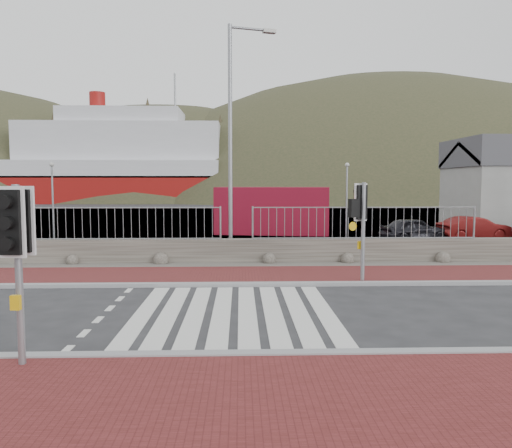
{
  "coord_description": "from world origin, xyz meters",
  "views": [
    {
      "loc": [
        0.15,
        -11.39,
        3.02
      ],
      "look_at": [
        0.6,
        3.0,
        1.83
      ],
      "focal_mm": 35.0,
      "sensor_mm": 36.0,
      "label": 1
    }
  ],
  "objects_px": {
    "traffic_signal_near": "(17,236)",
    "car_b": "(474,228)",
    "traffic_signal_far": "(362,210)",
    "shipping_container": "(273,210)",
    "streetlight": "(234,129)",
    "car_a": "(413,229)",
    "ferry": "(82,168)"
  },
  "relations": [
    {
      "from": "streetlight",
      "to": "shipping_container",
      "type": "relative_size",
      "value": 1.36
    },
    {
      "from": "car_b",
      "to": "traffic_signal_near",
      "type": "bearing_deg",
      "value": 129.7
    },
    {
      "from": "traffic_signal_near",
      "to": "car_a",
      "type": "distance_m",
      "value": 21.73
    },
    {
      "from": "ferry",
      "to": "traffic_signal_near",
      "type": "distance_m",
      "value": 74.44
    },
    {
      "from": "ferry",
      "to": "shipping_container",
      "type": "height_order",
      "value": "ferry"
    },
    {
      "from": "traffic_signal_near",
      "to": "car_b",
      "type": "relative_size",
      "value": 0.79
    },
    {
      "from": "streetlight",
      "to": "car_b",
      "type": "height_order",
      "value": "streetlight"
    },
    {
      "from": "car_a",
      "to": "shipping_container",
      "type": "bearing_deg",
      "value": 46.07
    },
    {
      "from": "traffic_signal_near",
      "to": "car_b",
      "type": "xyz_separation_m",
      "value": [
        15.95,
        17.95,
        -1.55
      ]
    },
    {
      "from": "traffic_signal_near",
      "to": "car_b",
      "type": "bearing_deg",
      "value": 53.56
    },
    {
      "from": "traffic_signal_near",
      "to": "traffic_signal_far",
      "type": "distance_m",
      "value": 9.85
    },
    {
      "from": "traffic_signal_far",
      "to": "car_a",
      "type": "height_order",
      "value": "traffic_signal_far"
    },
    {
      "from": "ferry",
      "to": "car_b",
      "type": "xyz_separation_m",
      "value": [
        37.19,
        -53.32,
        -4.74
      ]
    },
    {
      "from": "traffic_signal_near",
      "to": "shipping_container",
      "type": "xyz_separation_m",
      "value": [
        5.5,
        21.66,
        -0.79
      ]
    },
    {
      "from": "streetlight",
      "to": "car_b",
      "type": "relative_size",
      "value": 2.39
    },
    {
      "from": "ferry",
      "to": "car_b",
      "type": "bearing_deg",
      "value": -55.11
    },
    {
      "from": "shipping_container",
      "to": "car_b",
      "type": "distance_m",
      "value": 11.11
    },
    {
      "from": "traffic_signal_far",
      "to": "shipping_container",
      "type": "bearing_deg",
      "value": -106.41
    },
    {
      "from": "streetlight",
      "to": "shipping_container",
      "type": "height_order",
      "value": "streetlight"
    },
    {
      "from": "car_a",
      "to": "car_b",
      "type": "relative_size",
      "value": 0.94
    },
    {
      "from": "shipping_container",
      "to": "traffic_signal_near",
      "type": "bearing_deg",
      "value": -94.22
    },
    {
      "from": "traffic_signal_far",
      "to": "car_b",
      "type": "height_order",
      "value": "traffic_signal_far"
    },
    {
      "from": "shipping_container",
      "to": "ferry",
      "type": "bearing_deg",
      "value": 128.36
    },
    {
      "from": "traffic_signal_far",
      "to": "streetlight",
      "type": "distance_m",
      "value": 6.8
    },
    {
      "from": "car_b",
      "to": "shipping_container",
      "type": "bearing_deg",
      "value": 61.78
    },
    {
      "from": "streetlight",
      "to": "car_a",
      "type": "bearing_deg",
      "value": 18.31
    },
    {
      "from": "traffic_signal_near",
      "to": "streetlight",
      "type": "distance_m",
      "value": 12.33
    },
    {
      "from": "ferry",
      "to": "traffic_signal_far",
      "type": "relative_size",
      "value": 16.49
    },
    {
      "from": "traffic_signal_near",
      "to": "car_a",
      "type": "xyz_separation_m",
      "value": [
        12.6,
        17.63,
        -1.57
      ]
    },
    {
      "from": "traffic_signal_far",
      "to": "car_b",
      "type": "bearing_deg",
      "value": -150.85
    },
    {
      "from": "traffic_signal_far",
      "to": "streetlight",
      "type": "xyz_separation_m",
      "value": [
        -3.88,
        4.78,
        2.89
      ]
    },
    {
      "from": "traffic_signal_far",
      "to": "streetlight",
      "type": "relative_size",
      "value": 0.34
    }
  ]
}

